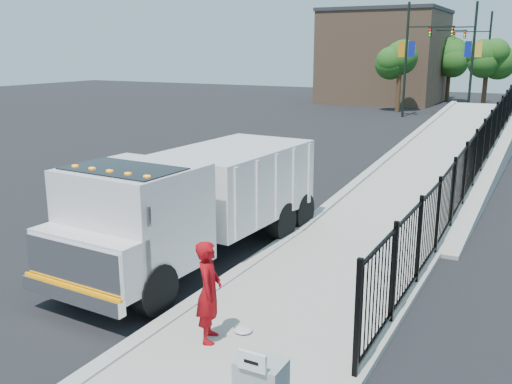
% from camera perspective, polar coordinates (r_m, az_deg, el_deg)
% --- Properties ---
extents(ground, '(120.00, 120.00, 0.00)m').
position_cam_1_polar(ground, '(11.99, -3.57, -9.62)').
color(ground, black).
rests_on(ground, ground).
extents(sidewalk, '(3.55, 12.00, 0.12)m').
position_cam_1_polar(sidewalk, '(9.56, 0.19, -15.77)').
color(sidewalk, '#9E998E').
rests_on(sidewalk, ground).
extents(curb, '(0.30, 12.00, 0.16)m').
position_cam_1_polar(curb, '(10.47, -9.42, -13.02)').
color(curb, '#ADAAA3').
rests_on(curb, ground).
extents(ramp, '(3.95, 24.06, 3.19)m').
position_cam_1_polar(ramp, '(26.05, 19.35, 2.66)').
color(ramp, '#9E998E').
rests_on(ramp, ground).
extents(iron_fence, '(0.10, 28.00, 1.80)m').
position_cam_1_polar(iron_fence, '(21.81, 21.58, 2.77)').
color(iron_fence, black).
rests_on(iron_fence, ground).
extents(truck, '(2.86, 7.81, 2.64)m').
position_cam_1_polar(truck, '(13.09, -6.26, -0.74)').
color(truck, black).
rests_on(truck, ground).
extents(worker, '(0.63, 0.74, 1.72)m').
position_cam_1_polar(worker, '(9.47, -4.73, -9.88)').
color(worker, '#96080E').
rests_on(worker, sidewalk).
extents(arrow_sign, '(0.35, 0.04, 0.22)m').
position_cam_1_polar(arrow_sign, '(6.55, -0.41, -16.60)').
color(arrow_sign, white).
rests_on(arrow_sign, utility_cabinet).
extents(debris, '(0.32, 0.32, 0.08)m').
position_cam_1_polar(debris, '(10.02, -1.30, -13.62)').
color(debris, silver).
rests_on(debris, sidewalk).
extents(light_pole_0, '(3.77, 0.22, 8.00)m').
position_cam_1_polar(light_pole_0, '(42.87, 15.18, 13.05)').
color(light_pole_0, black).
rests_on(light_pole_0, ground).
extents(light_pole_1, '(3.77, 0.22, 8.00)m').
position_cam_1_polar(light_pole_1, '(43.87, 20.45, 12.67)').
color(light_pole_1, black).
rests_on(light_pole_1, ground).
extents(light_pole_2, '(3.77, 0.22, 8.00)m').
position_cam_1_polar(light_pole_2, '(52.07, 16.97, 13.04)').
color(light_pole_2, black).
rests_on(light_pole_2, ground).
extents(light_pole_3, '(3.77, 0.22, 8.00)m').
position_cam_1_polar(light_pole_3, '(55.79, 21.89, 12.68)').
color(light_pole_3, black).
rests_on(light_pole_3, ground).
extents(tree_0, '(2.66, 2.66, 5.33)m').
position_cam_1_polar(tree_0, '(46.22, 14.22, 12.63)').
color(tree_0, '#382314').
rests_on(tree_0, ground).
extents(tree_1, '(2.40, 2.40, 5.20)m').
position_cam_1_polar(tree_1, '(47.76, 22.12, 12.06)').
color(tree_1, '#382314').
rests_on(tree_1, ground).
extents(tree_2, '(3.30, 3.30, 5.65)m').
position_cam_1_polar(tree_2, '(56.64, 18.84, 12.54)').
color(tree_2, '#382314').
rests_on(tree_2, ground).
extents(building, '(10.00, 10.00, 8.00)m').
position_cam_1_polar(building, '(55.35, 12.71, 12.95)').
color(building, '#8C664C').
rests_on(building, ground).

